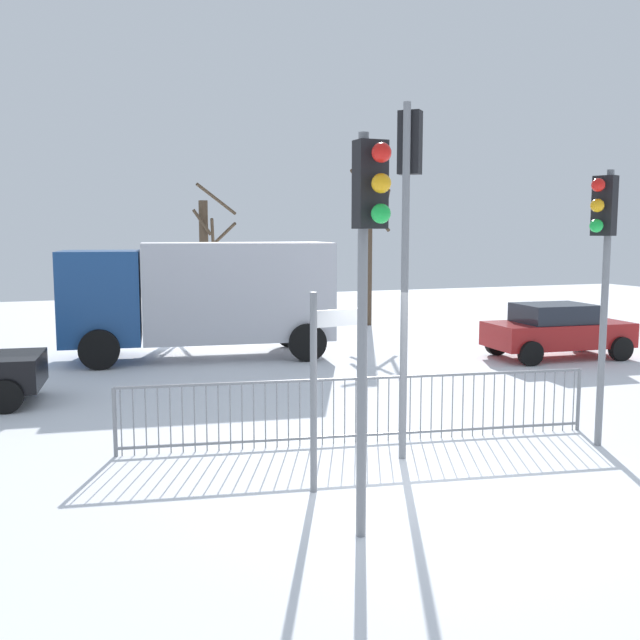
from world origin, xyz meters
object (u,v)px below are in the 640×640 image
object	(u,v)px
direction_sign_post	(318,380)
delivery_truck	(202,294)
car_red_trailing	(557,330)
traffic_light_rear_right	(369,246)
bare_tree_right	(368,244)
bare_tree_centre	(206,257)
traffic_light_mid_right	(408,203)
traffic_light_mid_left	(603,246)

from	to	relation	value
direction_sign_post	delivery_truck	distance (m)	10.63
direction_sign_post	delivery_truck	size ratio (longest dim) A/B	0.36
direction_sign_post	car_red_trailing	world-z (taller)	direction_sign_post
traffic_light_rear_right	bare_tree_right	bearing A→B (deg)	-115.95
traffic_light_rear_right	delivery_truck	size ratio (longest dim) A/B	0.60
traffic_light_rear_right	bare_tree_centre	world-z (taller)	bare_tree_centre
car_red_trailing	direction_sign_post	bearing A→B (deg)	-138.27
bare_tree_right	bare_tree_centre	bearing A→B (deg)	157.26
traffic_light_mid_right	direction_sign_post	world-z (taller)	traffic_light_mid_right
traffic_light_rear_right	traffic_light_mid_left	size ratio (longest dim) A/B	1.02
traffic_light_mid_right	delivery_truck	distance (m)	9.96
direction_sign_post	bare_tree_centre	bearing A→B (deg)	73.59
delivery_truck	bare_tree_right	world-z (taller)	bare_tree_right
traffic_light_rear_right	car_red_trailing	size ratio (longest dim) A/B	1.12
traffic_light_mid_left	car_red_trailing	distance (m)	8.74
traffic_light_mid_left	bare_tree_right	bearing A→B (deg)	-35.46
traffic_light_mid_right	traffic_light_mid_left	world-z (taller)	traffic_light_mid_right
traffic_light_rear_right	direction_sign_post	distance (m)	2.39
traffic_light_mid_right	bare_tree_centre	bearing A→B (deg)	131.95
delivery_truck	bare_tree_right	xyz separation A→B (m)	(7.01, 4.78, 1.23)
traffic_light_mid_left	traffic_light_mid_right	bearing A→B (deg)	53.15
direction_sign_post	bare_tree_right	distance (m)	17.23
direction_sign_post	delivery_truck	bearing A→B (deg)	77.24
traffic_light_rear_right	direction_sign_post	size ratio (longest dim) A/B	1.68
delivery_truck	bare_tree_centre	size ratio (longest dim) A/B	1.43
car_red_trailing	delivery_truck	distance (m)	9.60
traffic_light_mid_right	traffic_light_rear_right	xyz separation A→B (m)	(-1.78, -2.57, -0.57)
direction_sign_post	car_red_trailing	size ratio (longest dim) A/B	0.67
delivery_truck	bare_tree_right	distance (m)	8.57
traffic_light_rear_right	delivery_truck	world-z (taller)	traffic_light_rear_right
traffic_light_rear_right	delivery_truck	bearing A→B (deg)	-94.72
car_red_trailing	delivery_truck	xyz separation A→B (m)	(-8.92, 3.40, 0.97)
traffic_light_mid_left	bare_tree_right	size ratio (longest dim) A/B	0.76
bare_tree_right	direction_sign_post	bearing A→B (deg)	-116.24
bare_tree_centre	traffic_light_mid_left	bearing A→B (deg)	-81.39
delivery_truck	traffic_light_mid_left	bearing A→B (deg)	119.25
traffic_light_rear_right	delivery_truck	xyz separation A→B (m)	(0.62, 12.25, -1.49)
direction_sign_post	car_red_trailing	distance (m)	11.95
delivery_truck	bare_tree_right	size ratio (longest dim) A/B	1.29
traffic_light_rear_right	direction_sign_post	world-z (taller)	traffic_light_rear_right
car_red_trailing	bare_tree_centre	bearing A→B (deg)	129.74
bare_tree_right	traffic_light_mid_right	bearing A→B (deg)	-112.02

